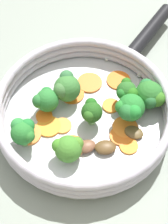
# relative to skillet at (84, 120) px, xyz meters

# --- Properties ---
(ground_plane) EXTENTS (4.00, 4.00, 0.00)m
(ground_plane) POSITION_rel_skillet_xyz_m (0.00, 0.00, -0.01)
(ground_plane) COLOR gray
(skillet) EXTENTS (0.28, 0.28, 0.02)m
(skillet) POSITION_rel_skillet_xyz_m (0.00, 0.00, 0.00)
(skillet) COLOR #B2B5B7
(skillet) RESTS_ON ground_plane
(skillet_rim_wall) EXTENTS (0.30, 0.30, 0.04)m
(skillet_rim_wall) POSITION_rel_skillet_xyz_m (0.00, 0.00, 0.03)
(skillet_rim_wall) COLOR #B5AFBE
(skillet_rim_wall) RESTS_ON skillet
(skillet_handle) EXTENTS (0.04, 0.17, 0.03)m
(skillet_handle) POSITION_rel_skillet_xyz_m (0.02, -0.22, 0.02)
(skillet_handle) COLOR black
(skillet_handle) RESTS_ON skillet
(skillet_rivet_left) EXTENTS (0.01, 0.01, 0.01)m
(skillet_rivet_left) POSITION_rel_skillet_xyz_m (-0.02, -0.13, 0.01)
(skillet_rivet_left) COLOR #B2B7B2
(skillet_rivet_left) RESTS_ON skillet
(skillet_rivet_right) EXTENTS (0.01, 0.01, 0.01)m
(skillet_rivet_right) POSITION_rel_skillet_xyz_m (0.05, -0.13, 0.01)
(skillet_rivet_right) COLOR #B5B9B4
(skillet_rivet_right) RESTS_ON skillet
(carrot_slice_0) EXTENTS (0.05, 0.05, 0.01)m
(carrot_slice_0) POSITION_rel_skillet_xyz_m (-0.02, 0.06, 0.01)
(carrot_slice_0) COLOR orange
(carrot_slice_0) RESTS_ON skillet
(carrot_slice_1) EXTENTS (0.05, 0.05, 0.00)m
(carrot_slice_1) POSITION_rel_skillet_xyz_m (-0.07, -0.01, 0.01)
(carrot_slice_1) COLOR orange
(carrot_slice_1) RESTS_ON skillet
(carrot_slice_2) EXTENTS (0.04, 0.04, 0.00)m
(carrot_slice_2) POSITION_rel_skillet_xyz_m (0.02, 0.04, 0.01)
(carrot_slice_2) COLOR orange
(carrot_slice_2) RESTS_ON skillet
(carrot_slice_3) EXTENTS (0.04, 0.04, 0.00)m
(carrot_slice_3) POSITION_rel_skillet_xyz_m (0.03, 0.05, 0.01)
(carrot_slice_3) COLOR orange
(carrot_slice_3) RESTS_ON skillet
(carrot_slice_4) EXTENTS (0.03, 0.03, 0.00)m
(carrot_slice_4) POSITION_rel_skillet_xyz_m (-0.09, 0.00, 0.01)
(carrot_slice_4) COLOR orange
(carrot_slice_4) RESTS_ON skillet
(carrot_slice_5) EXTENTS (0.05, 0.05, 0.00)m
(carrot_slice_5) POSITION_rel_skillet_xyz_m (0.04, -0.06, 0.01)
(carrot_slice_5) COLOR orange
(carrot_slice_5) RESTS_ON skillet
(carrot_slice_6) EXTENTS (0.06, 0.06, 0.00)m
(carrot_slice_6) POSITION_rel_skillet_xyz_m (0.05, 0.08, 0.01)
(carrot_slice_6) COLOR orange
(carrot_slice_6) RESTS_ON skillet
(carrot_slice_7) EXTENTS (0.04, 0.04, 0.00)m
(carrot_slice_7) POSITION_rel_skillet_xyz_m (-0.02, -0.05, 0.01)
(carrot_slice_7) COLOR orange
(carrot_slice_7) RESTS_ON skillet
(carrot_slice_8) EXTENTS (0.06, 0.06, 0.00)m
(carrot_slice_8) POSITION_rel_skillet_xyz_m (0.05, -0.02, 0.01)
(carrot_slice_8) COLOR orange
(carrot_slice_8) RESTS_ON skillet
(carrot_slice_9) EXTENTS (0.04, 0.04, 0.00)m
(carrot_slice_9) POSITION_rel_skillet_xyz_m (0.05, 0.04, 0.01)
(carrot_slice_9) COLOR orange
(carrot_slice_9) RESTS_ON skillet
(carrot_slice_10) EXTENTS (0.05, 0.05, 0.00)m
(carrot_slice_10) POSITION_rel_skillet_xyz_m (-0.07, -0.03, 0.01)
(carrot_slice_10) COLOR orange
(carrot_slice_10) RESTS_ON skillet
(carrot_slice_11) EXTENTS (0.06, 0.06, 0.00)m
(carrot_slice_11) POSITION_rel_skillet_xyz_m (0.00, -0.10, 0.01)
(carrot_slice_11) COLOR #D95F16
(carrot_slice_11) RESTS_ON skillet
(broccoli_floret_0) EXTENTS (0.04, 0.04, 0.05)m
(broccoli_floret_0) POSITION_rel_skillet_xyz_m (-0.02, 0.00, 0.04)
(broccoli_floret_0) COLOR #6DA25B
(broccoli_floret_0) RESTS_ON skillet
(broccoli_floret_1) EXTENTS (0.04, 0.04, 0.05)m
(broccoli_floret_1) POSITION_rel_skillet_xyz_m (0.06, 0.03, 0.04)
(broccoli_floret_1) COLOR #5D9345
(broccoli_floret_1) RESTS_ON skillet
(broccoli_floret_2) EXTENTS (0.04, 0.04, 0.05)m
(broccoli_floret_2) POSITION_rel_skillet_xyz_m (-0.04, -0.07, 0.04)
(broccoli_floret_2) COLOR #77A34E
(broccoli_floret_2) RESTS_ON skillet
(broccoli_floret_3) EXTENTS (0.06, 0.05, 0.05)m
(broccoli_floret_3) POSITION_rel_skillet_xyz_m (-0.07, -0.09, 0.04)
(broccoli_floret_3) COLOR #7D9359
(broccoli_floret_3) RESTS_ON skillet
(broccoli_floret_4) EXTENTS (0.05, 0.05, 0.06)m
(broccoli_floret_4) POSITION_rel_skillet_xyz_m (-0.06, -0.04, 0.04)
(broccoli_floret_4) COLOR #5F8754
(broccoli_floret_4) RESTS_ON skillet
(broccoli_floret_5) EXTENTS (0.05, 0.05, 0.05)m
(broccoli_floret_5) POSITION_rel_skillet_xyz_m (-0.03, 0.07, 0.03)
(broccoli_floret_5) COLOR #618E4B
(broccoli_floret_5) RESTS_ON skillet
(broccoli_floret_6) EXTENTS (0.05, 0.05, 0.05)m
(broccoli_floret_6) POSITION_rel_skillet_xyz_m (0.05, -0.01, 0.04)
(broccoli_floret_6) COLOR #84AC6A
(broccoli_floret_6) RESTS_ON skillet
(broccoli_floret_7) EXTENTS (0.05, 0.04, 0.05)m
(broccoli_floret_7) POSITION_rel_skillet_xyz_m (0.04, 0.10, 0.04)
(broccoli_floret_7) COLOR #648E4F
(broccoli_floret_7) RESTS_ON skillet
(mushroom_piece_0) EXTENTS (0.04, 0.04, 0.01)m
(mushroom_piece_0) POSITION_rel_skillet_xyz_m (-0.07, 0.03, 0.02)
(mushroom_piece_0) COLOR brown
(mushroom_piece_0) RESTS_ON skillet
(mushroom_piece_1) EXTENTS (0.04, 0.04, 0.01)m
(mushroom_piece_1) POSITION_rel_skillet_xyz_m (-0.04, 0.05, 0.01)
(mushroom_piece_1) COLOR brown
(mushroom_piece_1) RESTS_ON skillet
(mushroom_piece_2) EXTENTS (0.04, 0.03, 0.01)m
(mushroom_piece_2) POSITION_rel_skillet_xyz_m (-0.09, -0.02, 0.01)
(mushroom_piece_2) COLOR brown
(mushroom_piece_2) RESTS_ON skillet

